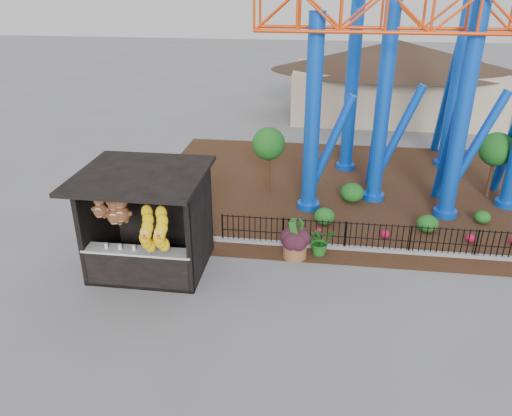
# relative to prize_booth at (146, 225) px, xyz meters

# --- Properties ---
(ground) EXTENTS (120.00, 120.00, 0.00)m
(ground) POSITION_rel_prize_booth_xyz_m (2.98, -0.91, -1.52)
(ground) COLOR slate
(ground) RESTS_ON ground
(mulch_bed) EXTENTS (18.00, 12.00, 0.02)m
(mulch_bed) POSITION_rel_prize_booth_xyz_m (6.98, 7.09, -1.52)
(mulch_bed) COLOR #331E11
(mulch_bed) RESTS_ON ground
(curb) EXTENTS (18.00, 0.18, 0.12)m
(curb) POSITION_rel_prize_booth_xyz_m (6.98, 2.09, -1.46)
(curb) COLOR gray
(curb) RESTS_ON ground
(prize_booth) EXTENTS (3.50, 3.40, 3.12)m
(prize_booth) POSITION_rel_prize_booth_xyz_m (0.00, 0.00, 0.00)
(prize_booth) COLOR black
(prize_booth) RESTS_ON ground
(picket_fence) EXTENTS (12.20, 0.06, 1.00)m
(picket_fence) POSITION_rel_prize_booth_xyz_m (7.88, 2.09, -1.02)
(picket_fence) COLOR black
(picket_fence) RESTS_ON ground
(roller_coaster) EXTENTS (11.00, 6.37, 10.82)m
(roller_coaster) POSITION_rel_prize_booth_xyz_m (8.10, 7.32, 4.92)
(roller_coaster) COLOR blue
(roller_coaster) RESTS_ON ground
(terracotta_planter) EXTENTS (0.82, 0.82, 0.56)m
(terracotta_planter) POSITION_rel_prize_booth_xyz_m (4.22, 1.39, -1.25)
(terracotta_planter) COLOR brown
(terracotta_planter) RESTS_ON ground
(planter_foliage) EXTENTS (0.70, 0.70, 0.64)m
(planter_foliage) POSITION_rel_prize_booth_xyz_m (4.22, 1.39, -0.65)
(planter_foliage) COLOR black
(planter_foliage) RESTS_ON terracotta_planter
(potted_plant) EXTENTS (1.03, 0.97, 0.92)m
(potted_plant) POSITION_rel_prize_booth_xyz_m (4.99, 1.70, -1.06)
(potted_plant) COLOR #1D5619
(potted_plant) RESTS_ON ground
(landscaping) EXTENTS (8.32, 3.63, 0.73)m
(landscaping) POSITION_rel_prize_booth_xyz_m (7.54, 4.66, -1.21)
(landscaping) COLOR #1A5719
(landscaping) RESTS_ON mulch_bed
(pavilion) EXTENTS (15.00, 15.00, 4.80)m
(pavilion) POSITION_rel_prize_booth_xyz_m (8.98, 19.09, 1.54)
(pavilion) COLOR #BFAD8C
(pavilion) RESTS_ON ground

